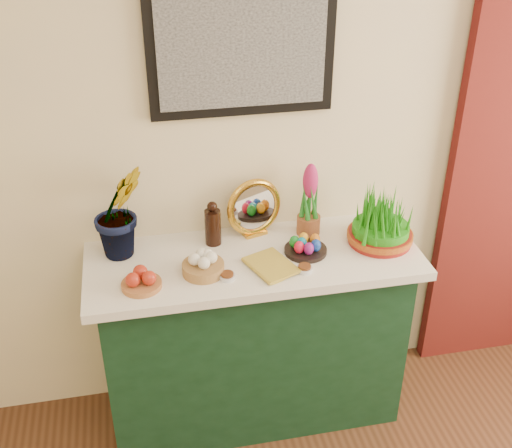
{
  "coord_description": "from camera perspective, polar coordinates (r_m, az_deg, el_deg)",
  "views": [
    {
      "loc": [
        -0.59,
        -0.2,
        2.36
      ],
      "look_at": [
        -0.15,
        1.95,
        1.07
      ],
      "focal_mm": 45.0,
      "sensor_mm": 36.0,
      "label": 1
    }
  ],
  "objects": [
    {
      "name": "spice_dish_left",
      "position": [
        2.55,
        -2.57,
        -4.65
      ],
      "size": [
        0.06,
        0.06,
        0.03
      ],
      "color": "silver",
      "rests_on": "tablecloth"
    },
    {
      "name": "hyacinth_green",
      "position": [
        2.63,
        -12.15,
        2.35
      ],
      "size": [
        0.33,
        0.31,
        0.53
      ],
      "primitive_type": "imported",
      "rotation": [
        0.0,
        0.0,
        0.39
      ],
      "color": "#247F26",
      "rests_on": "tablecloth"
    },
    {
      "name": "mirror",
      "position": [
        2.78,
        -0.17,
        1.42
      ],
      "size": [
        0.26,
        0.13,
        0.26
      ],
      "color": "gold",
      "rests_on": "tablecloth"
    },
    {
      "name": "hyacinth_pink",
      "position": [
        2.78,
        4.77,
        1.88
      ],
      "size": [
        0.1,
        0.1,
        0.34
      ],
      "color": "brown",
      "rests_on": "tablecloth"
    },
    {
      "name": "egg_plate",
      "position": [
        2.7,
        4.42,
        -2.01
      ],
      "size": [
        0.22,
        0.22,
        0.07
      ],
      "color": "black",
      "rests_on": "tablecloth"
    },
    {
      "name": "garlic_basket",
      "position": [
        2.57,
        -4.72,
        -3.64
      ],
      "size": [
        0.18,
        0.18,
        0.09
      ],
      "color": "#AB8244",
      "rests_on": "tablecloth"
    },
    {
      "name": "vinegar_cruet",
      "position": [
        2.73,
        -3.86,
        -0.11
      ],
      "size": [
        0.07,
        0.07,
        0.2
      ],
      "color": "black",
      "rests_on": "tablecloth"
    },
    {
      "name": "sideboard",
      "position": [
        2.97,
        -0.2,
        -10.3
      ],
      "size": [
        1.3,
        0.45,
        0.85
      ],
      "primitive_type": "cube",
      "color": "#143821",
      "rests_on": "ground"
    },
    {
      "name": "wheatgrass_sabzeh",
      "position": [
        2.78,
        11.08,
        0.19
      ],
      "size": [
        0.28,
        0.28,
        0.23
      ],
      "color": "maroon",
      "rests_on": "tablecloth"
    },
    {
      "name": "apple_bowl",
      "position": [
        2.52,
        -10.18,
        -4.92
      ],
      "size": [
        0.21,
        0.21,
        0.08
      ],
      "color": "#A56334",
      "rests_on": "tablecloth"
    },
    {
      "name": "tablecloth",
      "position": [
        2.7,
        -0.21,
        -3.13
      ],
      "size": [
        1.4,
        0.55,
        0.04
      ],
      "primitive_type": "cube",
      "color": "silver",
      "rests_on": "sideboard"
    },
    {
      "name": "spice_dish_right",
      "position": [
        2.59,
        4.34,
        -3.97
      ],
      "size": [
        0.06,
        0.06,
        0.03
      ],
      "color": "silver",
      "rests_on": "tablecloth"
    },
    {
      "name": "book",
      "position": [
        2.57,
        -0.11,
        -4.22
      ],
      "size": [
        0.21,
        0.24,
        0.03
      ],
      "primitive_type": "imported",
      "rotation": [
        0.0,
        0.0,
        0.37
      ],
      "color": "gold",
      "rests_on": "tablecloth"
    }
  ]
}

